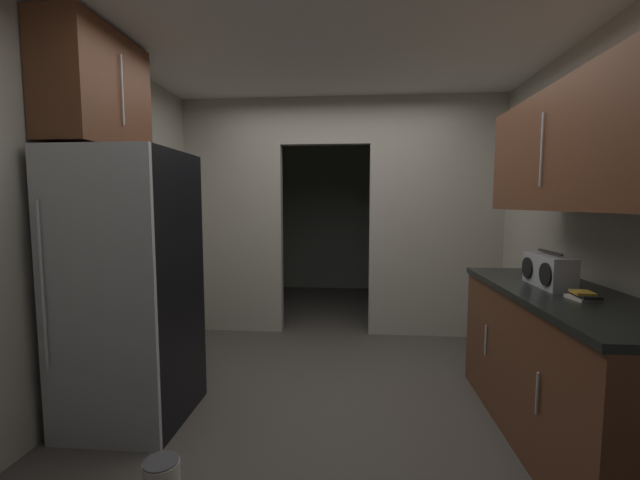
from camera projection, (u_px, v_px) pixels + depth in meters
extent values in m
plane|color=#47423D|center=(332.00, 400.00, 2.92)|extent=(20.00, 20.00, 0.00)
cube|color=silver|center=(336.00, 57.00, 3.15)|extent=(3.85, 7.13, 0.06)
cube|color=#ADA899|center=(235.00, 217.00, 4.46)|extent=(1.08, 0.12, 2.58)
cube|color=#ADA899|center=(435.00, 218.00, 4.27)|extent=(1.40, 0.12, 2.58)
cube|color=#ADA899|center=(325.00, 121.00, 4.27)|extent=(0.97, 0.12, 0.50)
cube|color=gray|center=(345.00, 213.00, 6.73)|extent=(3.45, 0.10, 2.58)
cube|color=gray|center=(226.00, 215.00, 5.69)|extent=(0.10, 2.40, 2.58)
cube|color=gray|center=(466.00, 215.00, 5.40)|extent=(0.10, 2.40, 2.58)
cube|color=#ADA899|center=(46.00, 228.00, 2.49)|extent=(0.10, 4.07, 2.58)
cube|color=black|center=(131.00, 288.00, 2.62)|extent=(0.71, 0.70, 1.78)
cube|color=#B7BABC|center=(96.00, 301.00, 2.26)|extent=(0.71, 0.03, 1.78)
cylinder|color=#B7BABC|center=(42.00, 286.00, 2.24)|extent=(0.02, 0.02, 0.98)
cube|color=brown|center=(562.00, 372.00, 2.37)|extent=(0.61, 1.78, 0.88)
cube|color=black|center=(566.00, 296.00, 2.32)|extent=(0.65, 1.78, 0.04)
cylinder|color=#B7BABC|center=(537.00, 393.00, 2.00)|extent=(0.01, 0.01, 0.22)
cylinder|color=#B7BABC|center=(486.00, 340.00, 2.78)|extent=(0.01, 0.01, 0.22)
cube|color=brown|center=(575.00, 149.00, 2.25)|extent=(0.34, 1.60, 0.70)
cylinder|color=#B7BABC|center=(541.00, 150.00, 2.26)|extent=(0.01, 0.01, 0.42)
cube|color=brown|center=(96.00, 91.00, 2.61)|extent=(0.34, 0.78, 0.75)
cylinder|color=#B7BABC|center=(122.00, 90.00, 2.59)|extent=(0.01, 0.01, 0.45)
cube|color=#B2B2B7|center=(549.00, 271.00, 2.47)|extent=(0.15, 0.41, 0.20)
cylinder|color=#262626|center=(550.00, 252.00, 2.46)|extent=(0.02, 0.29, 0.02)
cylinder|color=black|center=(545.00, 274.00, 2.36)|extent=(0.01, 0.14, 0.14)
cylinder|color=black|center=(527.00, 268.00, 2.60)|extent=(0.01, 0.14, 0.14)
cube|color=beige|center=(582.00, 298.00, 2.14)|extent=(0.13, 0.16, 0.02)
cube|color=black|center=(586.00, 296.00, 2.13)|extent=(0.10, 0.15, 0.02)
cube|color=gold|center=(583.00, 293.00, 2.14)|extent=(0.11, 0.12, 0.01)
cylinder|color=silver|center=(162.00, 478.00, 1.97)|extent=(0.18, 0.18, 0.16)
cylinder|color=#4C4C51|center=(161.00, 462.00, 1.96)|extent=(0.17, 0.17, 0.01)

